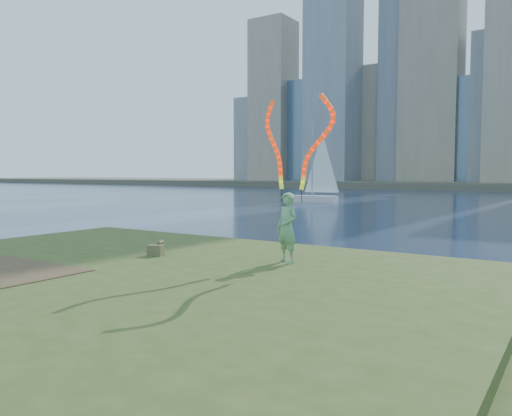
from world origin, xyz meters
The scene contains 5 objects.
ground centered at (0.00, 0.00, 0.00)m, with size 320.00×320.00×0.00m, color #1A2843.
grassy_knoll centered at (0.00, -2.30, 0.34)m, with size 20.00×18.00×0.80m.
woman_with_ribbons centered at (2.24, 1.26, 2.22)m, with size 1.95×0.65×3.95m.
canvas_bag centered at (-0.91, 0.34, 0.94)m, with size 0.42×0.47×0.35m.
sailboat centered at (-13.97, 34.90, 1.33)m, with size 5.16×2.06×7.74m.
Camera 1 is at (7.66, -8.30, 2.78)m, focal length 35.00 mm.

